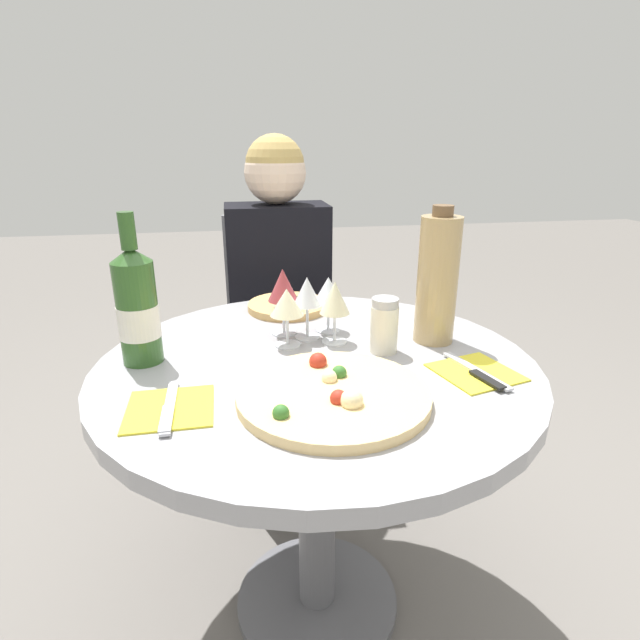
{
  "coord_description": "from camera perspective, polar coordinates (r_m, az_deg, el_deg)",
  "views": [
    {
      "loc": [
        -0.17,
        -0.98,
        1.15
      ],
      "look_at": [
        0.0,
        -0.03,
        0.8
      ],
      "focal_mm": 28.0,
      "sensor_mm": 36.0,
      "label": 1
    }
  ],
  "objects": [
    {
      "name": "tall_carafe",
      "position": [
        1.17,
        13.27,
        4.54
      ],
      "size": [
        0.09,
        0.09,
        0.32
      ],
      "color": "tan",
      "rests_on": "dining_table"
    },
    {
      "name": "pizza_large",
      "position": [
        0.92,
        1.68,
        -8.44
      ],
      "size": [
        0.35,
        0.35,
        0.05
      ],
      "color": "#E5C17F",
      "rests_on": "dining_table"
    },
    {
      "name": "wine_glass_front_left",
      "position": [
        1.13,
        -3.82,
        1.91
      ],
      "size": [
        0.08,
        0.08,
        0.14
      ],
      "color": "silver",
      "rests_on": "dining_table"
    },
    {
      "name": "seated_diner",
      "position": [
        1.73,
        -4.41,
        -0.81
      ],
      "size": [
        0.34,
        0.43,
        1.18
      ],
      "rotation": [
        0.0,
        0.0,
        3.14
      ],
      "color": "black",
      "rests_on": "ground_plane"
    },
    {
      "name": "wine_glass_back_left",
      "position": [
        1.19,
        -4.26,
        3.85
      ],
      "size": [
        0.07,
        0.07,
        0.16
      ],
      "color": "silver",
      "rests_on": "dining_table"
    },
    {
      "name": "wine_glass_front_right",
      "position": [
        1.14,
        1.7,
        2.43
      ],
      "size": [
        0.07,
        0.07,
        0.15
      ],
      "color": "silver",
      "rests_on": "dining_table"
    },
    {
      "name": "wine_glass_back_right",
      "position": [
        1.22,
        0.96,
        3.29
      ],
      "size": [
        0.07,
        0.07,
        0.14
      ],
      "color": "silver",
      "rests_on": "dining_table"
    },
    {
      "name": "sugar_shaker",
      "position": [
        1.11,
        7.34,
        -0.63
      ],
      "size": [
        0.06,
        0.06,
        0.12
      ],
      "color": "silver",
      "rests_on": "dining_table"
    },
    {
      "name": "ground_plane",
      "position": [
        1.52,
        -0.33,
        -29.54
      ],
      "size": [
        12.0,
        12.0,
        0.0
      ],
      "primitive_type": "plane",
      "color": "slate",
      "rests_on": "ground"
    },
    {
      "name": "place_setting_right",
      "position": [
        1.07,
        17.44,
        -5.74
      ],
      "size": [
        0.18,
        0.19,
        0.01
      ],
      "color": "yellow",
      "rests_on": "dining_table"
    },
    {
      "name": "dining_table",
      "position": [
        1.15,
        -0.39,
        -10.42
      ],
      "size": [
        0.94,
        0.94,
        0.7
      ],
      "color": "slate",
      "rests_on": "ground_plane"
    },
    {
      "name": "pizza_small_far",
      "position": [
        1.4,
        -3.77,
        1.66
      ],
      "size": [
        0.22,
        0.22,
        0.05
      ],
      "color": "tan",
      "rests_on": "dining_table"
    },
    {
      "name": "wine_glass_center",
      "position": [
        1.17,
        -1.35,
        3.08
      ],
      "size": [
        0.07,
        0.07,
        0.15
      ],
      "color": "silver",
      "rests_on": "dining_table"
    },
    {
      "name": "wine_bottle",
      "position": [
        1.1,
        -20.16,
        1.37
      ],
      "size": [
        0.09,
        0.09,
        0.32
      ],
      "color": "#2D5623",
      "rests_on": "dining_table"
    },
    {
      "name": "chair_behind_diner",
      "position": [
        1.9,
        -4.75,
        -2.53
      ],
      "size": [
        0.37,
        0.37,
        0.9
      ],
      "rotation": [
        0.0,
        0.0,
        3.14
      ],
      "color": "slate",
      "rests_on": "ground_plane"
    },
    {
      "name": "place_setting_left",
      "position": [
        0.93,
        -16.8,
        -9.68
      ],
      "size": [
        0.15,
        0.19,
        0.01
      ],
      "color": "yellow",
      "rests_on": "dining_table"
    }
  ]
}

